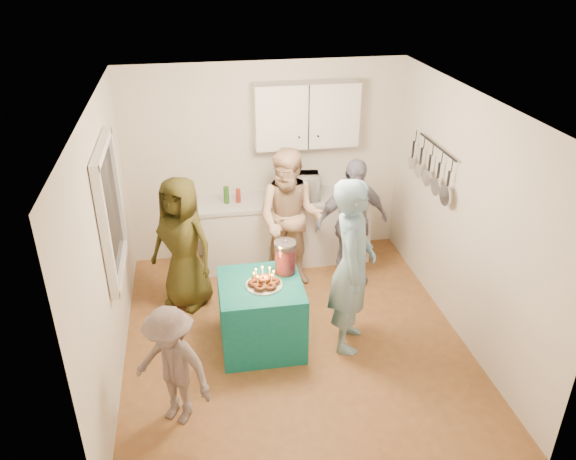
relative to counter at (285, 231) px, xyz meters
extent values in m
plane|color=brown|center=(-0.20, -1.70, -0.43)|extent=(4.00, 4.00, 0.00)
plane|color=white|center=(-0.20, -1.70, 2.17)|extent=(4.00, 4.00, 0.00)
plane|color=silver|center=(-0.20, 0.30, 0.87)|extent=(3.60, 3.60, 0.00)
plane|color=silver|center=(-2.00, -1.70, 0.87)|extent=(4.00, 4.00, 0.00)
plane|color=silver|center=(1.60, -1.70, 0.87)|extent=(4.00, 4.00, 0.00)
cube|color=black|center=(-1.97, -1.40, 1.12)|extent=(0.04, 1.00, 1.20)
cube|color=white|center=(0.00, 0.00, 0.00)|extent=(2.20, 0.58, 0.86)
cube|color=beige|center=(0.00, 0.00, 0.46)|extent=(2.24, 0.62, 0.05)
cube|color=white|center=(0.30, 0.15, 1.52)|extent=(1.30, 0.30, 0.80)
cube|color=black|center=(1.52, -1.00, 1.17)|extent=(0.12, 1.00, 0.60)
imported|color=white|center=(0.17, 0.00, 0.63)|extent=(0.59, 0.43, 0.30)
cube|color=#106B65|center=(-0.56, -1.73, -0.05)|extent=(0.86, 0.86, 0.76)
cylinder|color=#B30E24|center=(-0.27, -1.55, 0.50)|extent=(0.22, 0.22, 0.34)
imported|color=#7EA4B8|center=(0.37, -1.87, 0.52)|extent=(0.66, 0.81, 1.90)
imported|color=brown|center=(-1.32, -0.80, 0.37)|extent=(0.93, 0.87, 1.60)
imported|color=tan|center=(-0.02, -0.55, 0.45)|extent=(1.04, 0.94, 1.75)
imported|color=black|center=(0.71, -0.67, 0.39)|extent=(1.01, 0.56, 1.64)
imported|color=#5D4D4A|center=(-1.45, -2.65, 0.16)|extent=(0.88, 0.80, 1.18)
camera|label=1|loc=(-1.13, -6.53, 3.45)|focal=35.00mm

